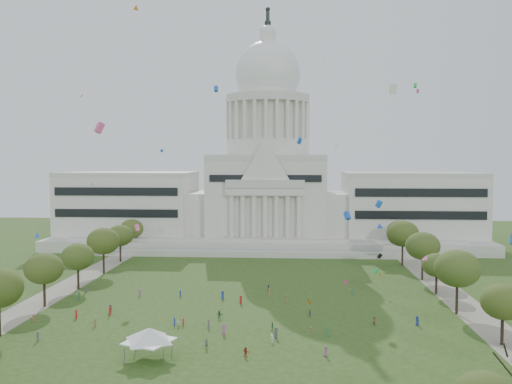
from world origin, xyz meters
name	(u,v)px	position (x,y,z in m)	size (l,w,h in m)	color
ground	(240,336)	(0.00, 0.00, 0.00)	(400.00, 400.00, 0.00)	#2C4A19
capitol	(268,186)	(0.00, 113.59, 22.30)	(160.00, 64.50, 91.30)	#BBB8AE
path_left	(57,292)	(-48.00, 30.00, 0.02)	(8.00, 160.00, 0.04)	gray
path_right	(457,299)	(48.00, 30.00, 0.02)	(8.00, 160.00, 0.04)	gray
row_tree_r_1	(503,302)	(46.22, -1.75, 7.66)	(7.58, 7.58, 10.78)	black
row_tree_l_2	(44,269)	(-45.04, 17.30, 8.51)	(8.42, 8.42, 11.97)	black
row_tree_r_2	(457,269)	(44.17, 17.44, 9.66)	(9.55, 9.55, 13.58)	black
row_tree_l_3	(78,257)	(-44.09, 33.92, 8.21)	(8.12, 8.12, 11.55)	black
row_tree_r_3	(437,265)	(44.40, 34.48, 7.08)	(7.01, 7.01, 9.98)	black
row_tree_l_4	(103,241)	(-44.08, 52.42, 9.39)	(9.29, 9.29, 13.21)	black
row_tree_r_4	(423,246)	(44.76, 50.04, 9.29)	(9.19, 9.19, 13.06)	black
row_tree_l_5	(120,236)	(-45.22, 71.01, 8.42)	(8.33, 8.33, 11.85)	black
row_tree_r_5	(403,234)	(43.49, 70.19, 9.93)	(9.82, 9.82, 13.96)	black
row_tree_l_6	(132,229)	(-46.87, 89.14, 8.27)	(8.19, 8.19, 11.64)	black
row_tree_r_6	(399,231)	(45.96, 88.13, 8.51)	(8.42, 8.42, 11.97)	black
event_tent	(149,334)	(-13.71, -12.19, 4.04)	(12.06, 12.06, 5.21)	#4C4C4C
person_0	(417,321)	(34.06, 8.76, 0.94)	(0.92, 0.60, 1.88)	navy
person_2	(375,321)	(25.73, 8.20, 0.90)	(0.88, 0.54, 1.80)	olive
person_3	(272,338)	(5.99, -3.08, 0.78)	(1.01, 0.52, 1.56)	silver
person_4	(272,327)	(5.84, 3.69, 0.78)	(0.92, 0.50, 1.57)	#33723F
person_5	(219,315)	(-5.24, 10.72, 0.85)	(1.57, 0.62, 1.69)	#33723F
person_6	(326,351)	(15.10, -9.31, 0.85)	(0.83, 0.54, 1.70)	#994C8C
person_7	(206,343)	(-5.15, -6.78, 0.87)	(0.64, 0.46, 1.74)	#4C4C51
person_8	(178,322)	(-12.59, 5.44, 0.83)	(0.81, 0.50, 1.67)	silver
person_9	(310,330)	(12.99, 1.91, 0.73)	(0.94, 0.49, 1.46)	olive
person_10	(310,313)	(13.26, 13.30, 0.72)	(0.84, 0.46, 1.44)	navy
person_11	(246,352)	(1.95, -10.39, 0.81)	(1.50, 0.59, 1.61)	#B21E1E
distant_crowd	(187,309)	(-12.75, 14.44, 0.86)	(66.51, 40.60, 1.92)	olive
kite_swarm	(273,191)	(5.73, 7.53, 26.44)	(90.23, 99.13, 64.87)	#E54C8C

